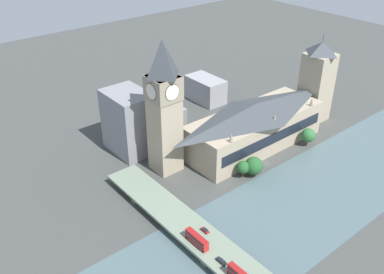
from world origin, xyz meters
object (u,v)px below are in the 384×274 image
at_px(victoria_tower, 317,82).
at_px(clock_tower, 164,105).
at_px(parliament_hall, 255,125).
at_px(road_bridge, 216,251).
at_px(double_decker_bus_rear, 197,239).
at_px(car_northbound_mid, 205,230).
at_px(car_southbound_lead, 221,261).

bearing_deg(victoria_tower, clock_tower, 83.03).
height_order(parliament_hall, road_bridge, parliament_hall).
xyz_separation_m(parliament_hall, victoria_tower, (0.06, -53.36, 11.82)).
height_order(victoria_tower, double_decker_bus_rear, victoria_tower).
bearing_deg(victoria_tower, double_decker_bus_rear, 108.24).
bearing_deg(parliament_hall, car_northbound_mid, 119.30).
bearing_deg(victoria_tower, parliament_hall, 90.06).
height_order(road_bridge, double_decker_bus_rear, double_decker_bus_rear).
bearing_deg(clock_tower, victoria_tower, -96.97).
relative_size(parliament_hall, clock_tower, 1.20).
xyz_separation_m(road_bridge, car_northbound_mid, (10.57, -3.25, 1.54)).
bearing_deg(parliament_hall, car_southbound_lead, 126.17).
relative_size(clock_tower, car_northbound_mid, 16.92).
bearing_deg(car_southbound_lead, clock_tower, -20.10).
bearing_deg(car_southbound_lead, car_northbound_mid, -20.57).
relative_size(victoria_tower, double_decker_bus_rear, 4.55).
height_order(clock_tower, car_southbound_lead, clock_tower).
distance_m(parliament_hall, victoria_tower, 54.65).
bearing_deg(car_northbound_mid, car_southbound_lead, 159.43).
xyz_separation_m(parliament_hall, car_southbound_lead, (-56.65, 77.49, -7.77)).
bearing_deg(road_bridge, victoria_tower, -68.40).
bearing_deg(double_decker_bus_rear, road_bridge, -151.22).
height_order(parliament_hall, car_southbound_lead, parliament_hall).
height_order(road_bridge, car_southbound_lead, car_southbound_lead).
height_order(clock_tower, victoria_tower, clock_tower).
bearing_deg(parliament_hall, victoria_tower, -89.94).
distance_m(clock_tower, double_decker_bus_rear, 68.82).
distance_m(victoria_tower, car_northbound_mid, 132.33).
bearing_deg(victoria_tower, car_northbound_mid, 107.81).
xyz_separation_m(parliament_hall, road_bridge, (-50.55, 74.48, -9.32)).
distance_m(road_bridge, car_northbound_mid, 11.17).
distance_m(victoria_tower, double_decker_bus_rear, 139.88).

